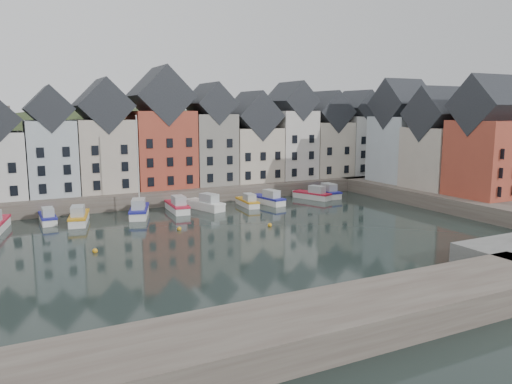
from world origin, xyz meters
TOP-DOWN VIEW (x-y plane):
  - ground at (0.00, 0.00)m, footprint 260.00×260.00m
  - far_quay at (0.00, 30.00)m, footprint 90.00×16.00m
  - right_quay at (37.00, 3.00)m, footprint 14.00×54.00m
  - near_wall at (-10.00, -22.00)m, footprint 50.00×6.00m
  - hillside at (0.02, 56.00)m, footprint 153.60×70.40m
  - far_terrace at (3.21, 28.00)m, footprint 72.37×8.16m
  - right_terrace at (36.00, 8.07)m, footprint 8.30×24.25m
  - mooring_buoys at (-4.00, 5.33)m, footprint 20.50×5.50m
  - boat_b at (-16.90, 18.83)m, footprint 1.81×5.58m
  - boat_c at (-13.61, 16.75)m, footprint 3.32×6.67m
  - boat_d at (-6.20, 17.39)m, footprint 4.11×7.13m
  - boat_e at (-0.90, 18.13)m, footprint 2.42×6.54m
  - boat_f at (2.98, 17.77)m, footprint 3.92×6.81m
  - boat_g at (9.15, 17.31)m, footprint 2.08×5.50m
  - boat_h at (12.52, 17.48)m, footprint 3.02×6.38m
  - boat_i at (20.58, 18.03)m, footprint 3.96×6.28m
  - boat_j at (23.48, 18.70)m, footprint 2.21×6.42m

SIDE VIEW (x-z plane):
  - hillside at x=0.02m, z-range -49.96..14.04m
  - ground at x=0.00m, z-range 0.00..0.00m
  - mooring_buoys at x=-4.00m, z-range -0.10..0.40m
  - boat_g at x=9.15m, z-range -0.42..1.65m
  - boat_b at x=-16.90m, z-range -0.43..1.70m
  - boat_i at x=20.58m, z-range -0.47..1.84m
  - boat_h at x=12.52m, z-range -0.48..1.88m
  - boat_j at x=23.48m, z-range -0.49..1.95m
  - boat_c at x=-13.61m, z-range -0.50..1.96m
  - boat_e at x=-0.90m, z-range -0.50..1.97m
  - boat_f at x=2.98m, z-range -0.50..1.99m
  - boat_d at x=-6.20m, z-range -5.67..7.36m
  - far_quay at x=0.00m, z-range 0.00..2.00m
  - right_quay at x=37.00m, z-range 0.00..2.00m
  - near_wall at x=-10.00m, z-range 0.00..2.00m
  - far_terrace at x=3.21m, z-range -0.01..17.76m
  - right_terrace at x=36.00m, z-range 0.73..17.10m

